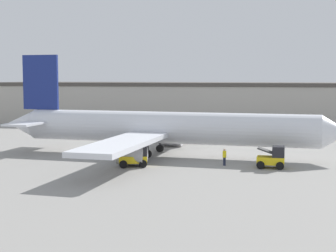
{
  "coord_description": "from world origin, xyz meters",
  "views": [
    {
      "loc": [
        12.21,
        -57.26,
        9.09
      ],
      "look_at": [
        0.0,
        0.0,
        3.42
      ],
      "focal_mm": 55.0,
      "sensor_mm": 36.0,
      "label": 1
    }
  ],
  "objects": [
    {
      "name": "ground_crew_worker",
      "position": [
        7.02,
        -5.25,
        0.93
      ],
      "size": [
        0.38,
        0.38,
        1.74
      ],
      "rotation": [
        0.0,
        0.0,
        0.62
      ],
      "color": "#1E2338",
      "rests_on": "ground_plane"
    },
    {
      "name": "baggage_tug",
      "position": [
        -1.74,
        -7.76,
        0.97
      ],
      "size": [
        3.19,
        2.6,
        2.1
      ],
      "rotation": [
        0.0,
        0.0,
        0.33
      ],
      "color": "yellow",
      "rests_on": "ground_plane"
    },
    {
      "name": "belt_loader_truck",
      "position": [
        11.87,
        -5.79,
        1.04
      ],
      "size": [
        2.72,
        2.01,
        2.21
      ],
      "rotation": [
        0.0,
        0.0,
        -0.03
      ],
      "color": "yellow",
      "rests_on": "ground_plane"
    },
    {
      "name": "terminal_building",
      "position": [
        5.64,
        40.23,
        3.97
      ],
      "size": [
        94.07,
        13.34,
        7.92
      ],
      "color": "#ADA89E",
      "rests_on": "ground_plane"
    },
    {
      "name": "airplane",
      "position": [
        -1.04,
        0.07,
        3.17
      ],
      "size": [
        40.88,
        36.81,
        11.68
      ],
      "rotation": [
        0.0,
        0.0,
        -0.07
      ],
      "color": "silver",
      "rests_on": "ground_plane"
    },
    {
      "name": "ground_plane",
      "position": [
        0.0,
        0.0,
        0.0
      ],
      "size": [
        400.0,
        400.0,
        0.0
      ],
      "primitive_type": "plane",
      "color": "gray"
    }
  ]
}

